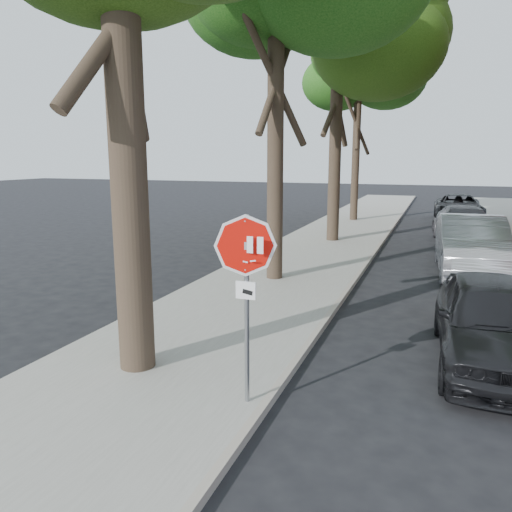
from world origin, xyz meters
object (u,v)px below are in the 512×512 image
at_px(tree_far, 359,82).
at_px(car_d, 458,208).
at_px(car_c, 464,226).
at_px(car_b, 471,245).
at_px(tree_mid_b, 339,35).
at_px(stop_sign, 246,273).
at_px(car_a, 493,321).

bearing_deg(tree_far, car_d, 21.75).
bearing_deg(car_c, car_b, -96.22).
bearing_deg(tree_mid_b, stop_sign, -83.05).
xyz_separation_m(car_a, car_b, (0.00, 7.10, 0.11)).
bearing_deg(car_b, tree_mid_b, 137.35).
bearing_deg(car_d, car_a, -91.78).
bearing_deg(stop_sign, car_a, 41.26).
bearing_deg(car_b, car_a, -93.07).
relative_size(car_a, car_d, 0.84).
bearing_deg(car_a, car_b, 87.89).
xyz_separation_m(car_b, car_d, (0.00, 13.27, -0.14)).
height_order(tree_mid_b, tree_far, tree_mid_b).
xyz_separation_m(stop_sign, tree_mid_b, (-1.72, 14.15, 6.05)).
bearing_deg(stop_sign, car_c, 77.97).
relative_size(stop_sign, car_b, 0.50).
bearing_deg(car_b, car_c, 86.93).
relative_size(stop_sign, car_c, 0.51).
xyz_separation_m(stop_sign, car_b, (3.30, 9.99, -1.09)).
xyz_separation_m(car_a, car_c, (0.00, 12.60, -0.00)).
distance_m(car_a, car_d, 20.36).
distance_m(stop_sign, car_a, 4.55).
height_order(car_b, car_c, car_b).
xyz_separation_m(tree_far, car_d, (5.32, 2.12, -6.49)).
bearing_deg(car_c, stop_sign, -108.25).
relative_size(tree_mid_b, car_c, 2.01).
relative_size(tree_mid_b, car_d, 1.98).
relative_size(tree_mid_b, car_a, 2.35).
height_order(tree_mid_b, car_b, tree_mid_b).
height_order(tree_far, car_b, tree_far).
bearing_deg(tree_far, car_b, -64.47).
distance_m(stop_sign, car_b, 10.58).
bearing_deg(stop_sign, tree_far, 95.46).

